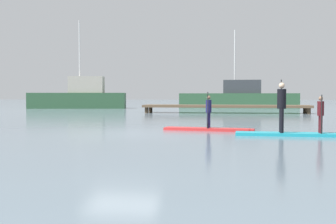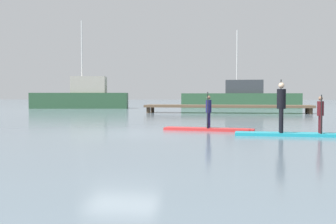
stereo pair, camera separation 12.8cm
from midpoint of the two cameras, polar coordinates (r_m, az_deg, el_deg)
ground_plane at (r=14.38m, az=-6.53°, el=-2.92°), size 240.00×240.00×0.00m
paddleboard_near at (r=15.48m, az=5.31°, el=-2.36°), size 3.36×1.01×0.10m
paddler_child_solo at (r=15.43m, az=5.33°, el=0.31°), size 0.24×0.41×1.33m
paddleboard_far at (r=13.99m, az=16.31°, el=-2.93°), size 3.62×0.80×0.10m
paddler_adult at (r=13.92m, az=15.00°, el=1.07°), size 0.29×0.51×1.72m
paddler_child_front at (r=14.05m, az=19.88°, el=-0.06°), size 0.21×0.41×1.22m
fishing_boat_white_large at (r=45.34m, az=9.56°, el=1.91°), size 12.29×3.95×8.28m
fishing_boat_green_midground at (r=43.02m, az=-12.06°, el=2.05°), size 9.86×3.88×8.83m
trawler_grey_distant at (r=61.25m, az=-12.77°, el=1.56°), size 6.01×2.42×4.04m
floating_dock at (r=31.13m, az=7.74°, el=0.78°), size 12.20×2.12×0.60m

